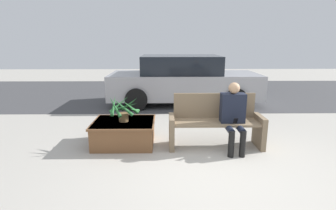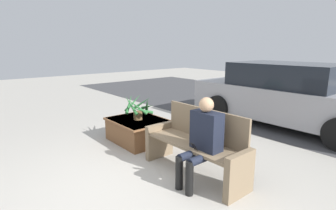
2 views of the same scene
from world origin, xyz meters
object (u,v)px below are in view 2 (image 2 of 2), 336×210
(person_seated, at_px, (202,137))
(parked_car, at_px, (289,95))
(bench, at_px, (196,144))
(planter_box, at_px, (138,129))
(potted_plant, at_px, (138,108))

(person_seated, relative_size, parked_car, 0.27)
(bench, height_order, parked_car, parked_car)
(planter_box, bearing_deg, parked_car, 68.41)
(potted_plant, height_order, parked_car, parked_car)
(bench, distance_m, planter_box, 1.71)
(person_seated, relative_size, planter_box, 1.06)
(potted_plant, relative_size, parked_car, 0.13)
(parked_car, bearing_deg, bench, -84.27)
(bench, xyz_separation_m, potted_plant, (-1.69, 0.10, 0.23))
(bench, relative_size, person_seated, 1.41)
(planter_box, relative_size, potted_plant, 1.97)
(potted_plant, distance_m, parked_car, 3.64)
(bench, relative_size, planter_box, 1.48)
(bench, xyz_separation_m, planter_box, (-1.70, 0.09, -0.21))
(planter_box, height_order, parked_car, parked_car)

